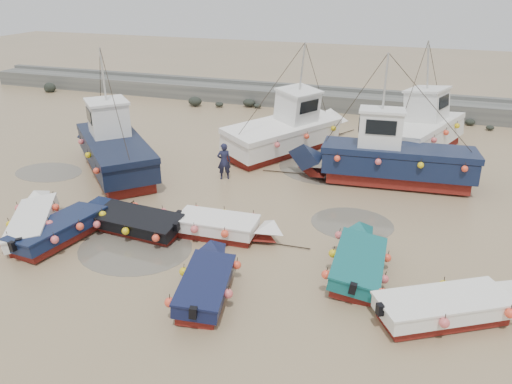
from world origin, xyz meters
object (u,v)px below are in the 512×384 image
dinghy_6 (206,278)px  person (224,179)px  dinghy_1 (66,225)px  dinghy_3 (455,305)px  dinghy_0 (36,218)px  cabin_boat_1 (289,129)px  dinghy_4 (132,219)px  cabin_boat_0 (113,146)px  dinghy_2 (357,257)px  cabin_boat_2 (385,157)px  cabin_boat_3 (427,130)px  dinghy_5 (226,225)px

dinghy_6 → person: size_ratio=2.85×
dinghy_1 → dinghy_3: (14.33, -0.45, -0.00)m
dinghy_0 → cabin_boat_1: cabin_boat_1 is taller
dinghy_0 → dinghy_3: size_ratio=0.98×
dinghy_0 → person: (5.09, 7.58, -0.54)m
dinghy_4 → cabin_boat_0: (-4.63, 5.74, 0.77)m
person → dinghy_2: bearing=108.8°
cabin_boat_0 → dinghy_0: bearing=-127.6°
cabin_boat_2 → cabin_boat_3: same height
dinghy_5 → dinghy_6: (0.81, -3.65, -0.00)m
dinghy_0 → cabin_boat_0: bearing=66.5°
dinghy_3 → person: bearing=-157.9°
dinghy_4 → cabin_boat_2: cabin_boat_2 is taller
dinghy_2 → cabin_boat_3: bearing=80.9°
dinghy_5 → cabin_boat_0: cabin_boat_0 is taller
dinghy_5 → cabin_boat_1: bearing=-179.7°
dinghy_5 → cabin_boat_2: cabin_boat_2 is taller
dinghy_6 → cabin_boat_2: size_ratio=0.51×
dinghy_1 → cabin_boat_3: 20.12m
dinghy_4 → cabin_boat_3: 17.77m
dinghy_6 → dinghy_4: bearing=135.7°
dinghy_3 → dinghy_6: bearing=-112.1°
dinghy_1 → dinghy_4: 2.51m
dinghy_1 → dinghy_5: size_ratio=1.11×
dinghy_3 → dinghy_4: size_ratio=0.98×
cabin_boat_2 → person: bearing=100.7°
dinghy_3 → cabin_boat_1: (-8.94, 13.43, 0.79)m
cabin_boat_1 → cabin_boat_3: bearing=47.1°
dinghy_4 → dinghy_6: 5.45m
cabin_boat_3 → dinghy_6: bearing=-89.6°
cabin_boat_0 → cabin_boat_1: size_ratio=0.88×
dinghy_1 → dinghy_2: (11.17, 1.29, 0.01)m
cabin_boat_3 → person: bearing=-120.5°
dinghy_1 → dinghy_4: same height
cabin_boat_3 → dinghy_3: bearing=-64.6°
dinghy_1 → dinghy_2: 11.24m
dinghy_1 → cabin_boat_0: cabin_boat_0 is taller
dinghy_3 → cabin_boat_2: bearing=166.0°
dinghy_2 → dinghy_6: bearing=-148.5°
dinghy_1 → person: bearing=76.1°
cabin_boat_0 → dinghy_3: bearing=-69.1°
dinghy_0 → dinghy_1: 1.58m
dinghy_2 → dinghy_1: bearing=-175.3°
dinghy_6 → cabin_boat_1: bearing=83.3°
dinghy_3 → dinghy_4: bearing=-129.1°
cabin_boat_1 → cabin_boat_3: size_ratio=1.01×
dinghy_6 → cabin_boat_0: size_ratio=0.63×
dinghy_0 → dinghy_2: same height
cabin_boat_1 → dinghy_6: bearing=-55.2°
dinghy_6 → cabin_boat_0: cabin_boat_0 is taller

